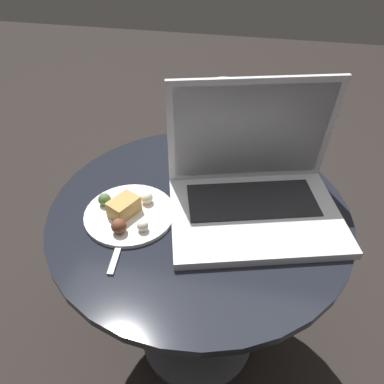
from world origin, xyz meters
TOP-DOWN VIEW (x-y plane):
  - ground_plane at (0.00, 0.00)m, footprint 6.00×6.00m
  - table at (0.00, 0.00)m, footprint 0.66×0.66m
  - laptop at (0.11, 0.03)m, footprint 0.41×0.35m
  - beer_glass at (0.02, 0.21)m, footprint 0.08×0.08m
  - snack_plate at (-0.14, -0.06)m, footprint 0.19×0.19m
  - fork at (-0.14, -0.11)m, footprint 0.04×0.19m

SIDE VIEW (x-z plane):
  - ground_plane at x=0.00m, z-range 0.00..0.00m
  - table at x=0.00m, z-range 0.13..0.68m
  - fork at x=-0.14m, z-range 0.54..0.55m
  - snack_plate at x=-0.14m, z-range 0.53..0.58m
  - laptop at x=0.11m, z-range 0.46..0.73m
  - beer_glass at x=0.02m, z-range 0.54..0.74m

